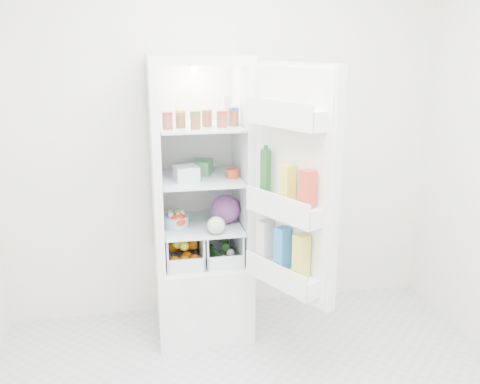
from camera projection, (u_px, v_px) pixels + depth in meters
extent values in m
cube|color=white|center=(223.00, 130.00, 3.63)|extent=(3.00, 0.02, 2.60)
cube|color=silver|center=(202.00, 292.00, 3.60)|extent=(0.60, 0.60, 0.50)
cube|color=silver|center=(197.00, 59.00, 3.19)|extent=(0.60, 0.60, 0.05)
cube|color=silver|center=(195.00, 157.00, 3.63)|extent=(0.60, 0.05, 1.25)
cube|color=silver|center=(156.00, 167.00, 3.31)|extent=(0.05, 0.60, 1.25)
cube|color=silver|center=(242.00, 164.00, 3.42)|extent=(0.05, 0.60, 1.25)
cube|color=white|center=(195.00, 158.00, 3.60)|extent=(0.50, 0.01, 1.25)
sphere|color=white|center=(194.00, 69.00, 3.40)|extent=(0.05, 0.05, 0.05)
cube|color=silver|center=(201.00, 225.00, 3.45)|extent=(0.49, 0.53, 0.01)
cube|color=silver|center=(200.00, 178.00, 3.36)|extent=(0.49, 0.53, 0.02)
cube|color=silver|center=(199.00, 126.00, 3.27)|extent=(0.49, 0.53, 0.02)
cylinder|color=#B21919|center=(167.00, 122.00, 3.09)|extent=(0.06, 0.06, 0.08)
cylinder|color=gold|center=(181.00, 120.00, 3.16)|extent=(0.06, 0.06, 0.08)
cylinder|color=#267226|center=(196.00, 122.00, 3.10)|extent=(0.06, 0.06, 0.08)
cylinder|color=brown|center=(207.00, 119.00, 3.20)|extent=(0.06, 0.06, 0.08)
cylinder|color=#B21919|center=(222.00, 120.00, 3.15)|extent=(0.06, 0.06, 0.08)
cylinder|color=#194C8C|center=(234.00, 119.00, 3.22)|extent=(0.06, 0.06, 0.08)
cylinder|color=white|center=(227.00, 110.00, 3.25)|extent=(0.07, 0.07, 0.18)
cube|color=silver|center=(186.00, 173.00, 3.26)|extent=(0.16, 0.16, 0.09)
cylinder|color=#B4371B|center=(232.00, 173.00, 3.34)|extent=(0.11, 0.11, 0.06)
cube|color=silver|center=(195.00, 167.00, 3.53)|extent=(0.19, 0.16, 0.04)
cube|color=#3C8448|center=(202.00, 167.00, 3.42)|extent=(0.16, 0.19, 0.09)
sphere|color=#541E59|center=(225.00, 209.00, 3.43)|extent=(0.19, 0.19, 0.19)
sphere|color=red|center=(178.00, 221.00, 3.33)|extent=(0.10, 0.10, 0.10)
cylinder|color=#83B1C3|center=(176.00, 222.00, 3.37)|extent=(0.16, 0.16, 0.08)
sphere|color=#B7CA97|center=(216.00, 225.00, 3.24)|extent=(0.11, 0.11, 0.11)
sphere|color=orange|center=(175.00, 261.00, 3.35)|extent=(0.07, 0.07, 0.07)
sphere|color=orange|center=(185.00, 260.00, 3.36)|extent=(0.07, 0.07, 0.07)
sphere|color=orange|center=(195.00, 260.00, 3.37)|extent=(0.07, 0.07, 0.07)
sphere|color=orange|center=(173.00, 246.00, 3.45)|extent=(0.07, 0.07, 0.07)
sphere|color=orange|center=(183.00, 245.00, 3.46)|extent=(0.07, 0.07, 0.07)
sphere|color=orange|center=(193.00, 245.00, 3.47)|extent=(0.07, 0.07, 0.07)
sphere|color=orange|center=(177.00, 247.00, 3.58)|extent=(0.07, 0.07, 0.07)
sphere|color=orange|center=(187.00, 246.00, 3.60)|extent=(0.07, 0.07, 0.07)
sphere|color=orange|center=(187.00, 257.00, 3.42)|extent=(0.07, 0.07, 0.07)
sphere|color=yellow|center=(177.00, 244.00, 3.39)|extent=(0.06, 0.06, 0.06)
sphere|color=yellow|center=(187.00, 237.00, 3.50)|extent=(0.06, 0.06, 0.06)
sphere|color=yellow|center=(184.00, 246.00, 3.36)|extent=(0.06, 0.06, 0.06)
cylinder|color=#1E4717|center=(214.00, 252.00, 3.52)|extent=(0.09, 0.21, 0.05)
cylinder|color=#1E4717|center=(225.00, 242.00, 3.56)|extent=(0.08, 0.21, 0.05)
sphere|color=white|center=(223.00, 259.00, 3.41)|extent=(0.05, 0.05, 0.05)
sphere|color=white|center=(230.00, 253.00, 3.43)|extent=(0.05, 0.05, 0.05)
cube|color=silver|center=(296.00, 184.00, 2.93)|extent=(0.33, 0.56, 1.30)
cube|color=white|center=(291.00, 185.00, 2.91)|extent=(0.26, 0.50, 1.26)
cube|color=white|center=(286.00, 117.00, 2.78)|extent=(0.33, 0.50, 0.10)
cube|color=white|center=(284.00, 209.00, 2.91)|extent=(0.33, 0.50, 0.10)
cube|color=white|center=(282.00, 276.00, 3.02)|extent=(0.33, 0.50, 0.10)
sphere|color=#905F41|center=(302.00, 108.00, 2.67)|extent=(0.05, 0.05, 0.05)
sphere|color=#905F41|center=(291.00, 106.00, 2.73)|extent=(0.05, 0.05, 0.05)
sphere|color=#905F41|center=(280.00, 105.00, 2.79)|extent=(0.05, 0.05, 0.05)
cylinder|color=#17521F|center=(265.00, 172.00, 2.97)|extent=(0.06, 0.06, 0.26)
cube|color=yellow|center=(287.00, 183.00, 2.85)|extent=(0.09, 0.09, 0.20)
cube|color=#EE402A|center=(308.00, 189.00, 2.73)|extent=(0.09, 0.09, 0.20)
cube|color=silver|center=(265.00, 241.00, 3.08)|extent=(0.09, 0.09, 0.24)
cube|color=#2984D0|center=(282.00, 248.00, 2.97)|extent=(0.09, 0.09, 0.24)
cube|color=yellow|center=(301.00, 256.00, 2.86)|extent=(0.09, 0.09, 0.24)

